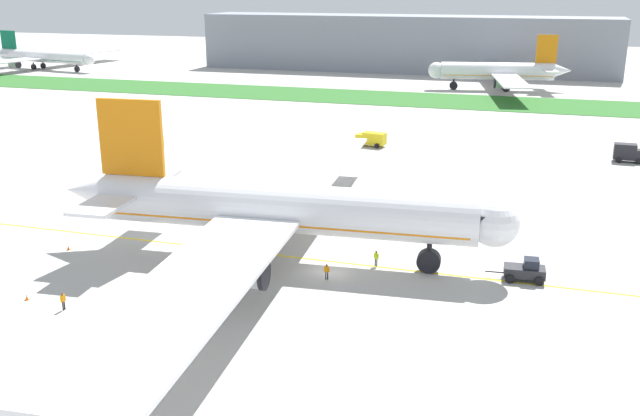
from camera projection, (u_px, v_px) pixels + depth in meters
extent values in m
plane|color=#ADAAA5|center=(328.00, 272.00, 72.99)|extent=(600.00, 600.00, 0.00)
cube|color=yellow|center=(336.00, 262.00, 75.73)|extent=(280.00, 0.36, 0.01)
cube|color=#2D6628|center=(460.00, 101.00, 178.01)|extent=(320.00, 24.00, 0.10)
cylinder|color=white|center=(284.00, 208.00, 74.64)|extent=(40.22, 8.04, 5.13)
cube|color=orange|center=(284.00, 216.00, 74.91)|extent=(38.60, 7.51, 0.62)
sphere|color=white|center=(495.00, 223.00, 70.08)|extent=(4.87, 4.87, 4.87)
cone|color=white|center=(90.00, 191.00, 79.28)|extent=(5.94, 4.76, 4.36)
cube|color=orange|center=(131.00, 138.00, 76.22)|extent=(7.21, 1.04, 8.20)
cube|color=white|center=(149.00, 179.00, 82.93)|extent=(4.98, 8.50, 0.36)
cube|color=white|center=(105.00, 204.00, 73.39)|extent=(4.98, 8.50, 0.36)
cube|color=white|center=(312.00, 166.00, 94.36)|extent=(11.40, 36.51, 0.41)
cube|color=white|center=(189.00, 291.00, 56.15)|extent=(11.40, 36.51, 0.41)
cylinder|color=#B7BABF|center=(306.00, 195.00, 87.05)|extent=(5.07, 3.17, 2.82)
cylinder|color=black|center=(325.00, 196.00, 86.53)|extent=(0.64, 2.98, 2.96)
cylinder|color=#B7BABF|center=(238.00, 272.00, 63.89)|extent=(5.07, 3.17, 2.82)
cylinder|color=black|center=(264.00, 274.00, 63.37)|extent=(0.64, 2.98, 2.96)
cylinder|color=black|center=(429.00, 252.00, 72.47)|extent=(0.54, 0.54, 1.99)
cylinder|color=black|center=(429.00, 261.00, 72.76)|extent=(2.51, 1.27, 2.44)
cylinder|color=black|center=(263.00, 230.00, 78.89)|extent=(0.54, 0.54, 1.99)
cylinder|color=black|center=(263.00, 238.00, 79.19)|extent=(2.51, 1.27, 2.44)
cylinder|color=black|center=(248.00, 246.00, 73.88)|extent=(0.54, 0.54, 1.99)
cylinder|color=black|center=(248.00, 255.00, 74.18)|extent=(2.51, 1.27, 2.44)
cube|color=black|center=(487.00, 216.00, 70.05)|extent=(2.07, 3.97, 0.92)
sphere|color=black|center=(159.00, 188.00, 80.08)|extent=(0.36, 0.36, 0.36)
sphere|color=black|center=(187.00, 190.00, 79.36)|extent=(0.36, 0.36, 0.36)
sphere|color=black|center=(216.00, 192.00, 78.64)|extent=(0.36, 0.36, 0.36)
sphere|color=black|center=(245.00, 194.00, 77.92)|extent=(0.36, 0.36, 0.36)
sphere|color=black|center=(275.00, 196.00, 77.20)|extent=(0.36, 0.36, 0.36)
sphere|color=black|center=(305.00, 198.00, 76.48)|extent=(0.36, 0.36, 0.36)
sphere|color=black|center=(336.00, 200.00, 75.76)|extent=(0.36, 0.36, 0.36)
sphere|color=black|center=(368.00, 202.00, 75.04)|extent=(0.36, 0.36, 0.36)
sphere|color=black|center=(400.00, 204.00, 74.32)|extent=(0.36, 0.36, 0.36)
sphere|color=black|center=(433.00, 206.00, 73.60)|extent=(0.36, 0.36, 0.36)
cube|color=#26262B|center=(524.00, 271.00, 70.85)|extent=(4.09, 2.35, 0.95)
cube|color=black|center=(531.00, 263.00, 70.44)|extent=(1.53, 1.67, 0.90)
cylinder|color=black|center=(494.00, 272.00, 71.56)|extent=(1.80, 0.25, 0.12)
cylinder|color=black|center=(510.00, 279.00, 70.33)|extent=(0.92, 0.41, 0.90)
cylinder|color=black|center=(509.00, 271.00, 72.24)|extent=(0.92, 0.41, 0.90)
cylinder|color=black|center=(539.00, 281.00, 69.74)|extent=(0.92, 0.41, 0.90)
cylinder|color=black|center=(538.00, 273.00, 71.65)|extent=(0.92, 0.41, 0.90)
cylinder|color=black|center=(375.00, 262.00, 74.56)|extent=(0.12, 0.12, 0.85)
cylinder|color=#BFE519|center=(374.00, 256.00, 74.44)|extent=(0.10, 0.10, 0.54)
cylinder|color=black|center=(377.00, 263.00, 74.44)|extent=(0.12, 0.12, 0.85)
cylinder|color=#BFE519|center=(378.00, 257.00, 74.14)|extent=(0.10, 0.10, 0.54)
cube|color=#BFE519|center=(376.00, 256.00, 74.28)|extent=(0.50, 0.40, 0.60)
sphere|color=brown|center=(376.00, 252.00, 74.16)|extent=(0.23, 0.23, 0.23)
cylinder|color=black|center=(63.00, 306.00, 64.43)|extent=(0.12, 0.12, 0.84)
cylinder|color=orange|center=(61.00, 300.00, 64.09)|extent=(0.10, 0.10, 0.53)
cylinder|color=black|center=(64.00, 305.00, 64.60)|extent=(0.12, 0.12, 0.84)
cylinder|color=orange|center=(65.00, 298.00, 64.52)|extent=(0.10, 0.10, 0.53)
cube|color=orange|center=(63.00, 298.00, 64.30)|extent=(0.28, 0.46, 0.59)
sphere|color=brown|center=(62.00, 294.00, 64.17)|extent=(0.23, 0.23, 0.23)
cylinder|color=black|center=(328.00, 276.00, 71.13)|extent=(0.12, 0.12, 0.82)
cylinder|color=orange|center=(329.00, 270.00, 70.90)|extent=(0.10, 0.10, 0.52)
cylinder|color=black|center=(326.00, 276.00, 71.17)|extent=(0.12, 0.12, 0.82)
cylinder|color=orange|center=(324.00, 269.00, 71.01)|extent=(0.10, 0.10, 0.52)
cube|color=orange|center=(327.00, 269.00, 70.94)|extent=(0.44, 0.27, 0.58)
sphere|color=brown|center=(327.00, 265.00, 70.82)|extent=(0.22, 0.22, 0.22)
cube|color=#F2590C|center=(69.00, 250.00, 79.17)|extent=(0.36, 0.36, 0.03)
cone|color=#F2590C|center=(68.00, 247.00, 79.09)|extent=(0.28, 0.28, 0.55)
cylinder|color=white|center=(68.00, 247.00, 79.08)|extent=(0.17, 0.17, 0.06)
cube|color=#F2590C|center=(27.00, 300.00, 66.67)|extent=(0.36, 0.36, 0.03)
cone|color=#F2590C|center=(27.00, 297.00, 66.58)|extent=(0.28, 0.28, 0.55)
cylinder|color=white|center=(27.00, 297.00, 66.58)|extent=(0.17, 0.17, 0.06)
cube|color=yellow|center=(151.00, 142.00, 125.73)|extent=(3.84, 2.20, 2.10)
cube|color=yellow|center=(139.00, 142.00, 126.50)|extent=(1.51, 2.09, 1.65)
cube|color=#263347|center=(135.00, 140.00, 126.60)|extent=(0.10, 1.82, 0.73)
cylinder|color=black|center=(136.00, 148.00, 125.76)|extent=(0.90, 0.31, 0.90)
cylinder|color=black|center=(143.00, 146.00, 127.73)|extent=(0.90, 0.31, 0.90)
cylinder|color=black|center=(153.00, 150.00, 124.78)|extent=(0.90, 0.31, 0.90)
cylinder|color=black|center=(160.00, 147.00, 126.75)|extent=(0.90, 0.31, 0.90)
cube|color=black|center=(625.00, 151.00, 117.67)|extent=(3.52, 2.18, 2.56)
cube|color=black|center=(639.00, 155.00, 117.11)|extent=(1.41, 2.03, 1.73)
cylinder|color=black|center=(638.00, 159.00, 118.30)|extent=(0.91, 0.33, 0.90)
cylinder|color=black|center=(639.00, 162.00, 116.43)|extent=(0.91, 0.33, 0.90)
cylinder|color=black|center=(618.00, 157.00, 119.25)|extent=(0.91, 0.33, 0.90)
cylinder|color=black|center=(619.00, 160.00, 117.38)|extent=(0.91, 0.33, 0.90)
cube|color=yellow|center=(374.00, 138.00, 128.69)|extent=(4.34, 2.76, 2.11)
cube|color=yellow|center=(361.00, 138.00, 129.90)|extent=(1.90, 2.23, 1.64)
cube|color=#263347|center=(358.00, 136.00, 130.12)|extent=(0.40, 1.71, 0.72)
cylinder|color=black|center=(359.00, 144.00, 129.28)|extent=(0.94, 0.46, 0.90)
cylinder|color=black|center=(363.00, 142.00, 131.01)|extent=(0.94, 0.46, 0.90)
cylinder|color=black|center=(377.00, 146.00, 127.69)|extent=(0.94, 0.46, 0.90)
cylinder|color=black|center=(382.00, 144.00, 129.42)|extent=(0.94, 0.46, 0.90)
cylinder|color=white|center=(44.00, 57.00, 242.90)|extent=(39.16, 10.97, 3.86)
cube|color=#055938|center=(44.00, 59.00, 243.10)|extent=(37.56, 10.38, 0.46)
sphere|color=white|center=(89.00, 59.00, 233.76)|extent=(3.67, 3.67, 3.67)
cone|color=white|center=(0.00, 53.00, 252.25)|extent=(4.77, 4.00, 3.28)
cube|color=#055938|center=(8.00, 40.00, 248.67)|extent=(6.99, 1.67, 6.17)
cube|color=white|center=(17.00, 52.00, 253.61)|extent=(5.36, 6.86, 0.27)
cube|color=white|center=(83.00, 53.00, 260.41)|extent=(14.91, 36.18, 0.31)
cylinder|color=#B7BABF|center=(69.00, 58.00, 253.55)|extent=(3.99, 2.76, 2.12)
cylinder|color=black|center=(72.00, 59.00, 252.73)|extent=(0.72, 2.25, 2.23)
cylinder|color=#B7BABF|center=(15.00, 65.00, 233.93)|extent=(3.99, 2.76, 2.12)
cylinder|color=black|center=(18.00, 65.00, 233.12)|extent=(0.72, 2.25, 2.23)
cylinder|color=black|center=(77.00, 67.00, 237.11)|extent=(0.40, 0.40, 1.50)
cylinder|color=black|center=(77.00, 69.00, 237.33)|extent=(1.95, 1.15, 1.83)
cylinder|color=black|center=(43.00, 63.00, 246.80)|extent=(0.40, 0.40, 1.50)
cylinder|color=black|center=(43.00, 66.00, 247.02)|extent=(1.95, 1.15, 1.83)
cylinder|color=black|center=(33.00, 65.00, 243.37)|extent=(0.40, 0.40, 1.50)
cylinder|color=black|center=(34.00, 67.00, 243.60)|extent=(1.95, 1.15, 1.83)
cylinder|color=white|center=(497.00, 71.00, 195.31)|extent=(30.52, 10.08, 4.65)
cube|color=orange|center=(497.00, 74.00, 195.55)|extent=(29.26, 9.49, 0.56)
sphere|color=white|center=(436.00, 70.00, 197.11)|extent=(4.42, 4.42, 4.42)
cone|color=white|center=(562.00, 71.00, 193.32)|extent=(5.75, 4.82, 3.95)
cube|color=orange|center=(547.00, 49.00, 192.11)|extent=(5.42, 1.45, 7.44)
cube|color=white|center=(551.00, 71.00, 189.24)|extent=(4.62, 7.92, 0.33)
cube|color=white|center=(544.00, 67.00, 198.05)|extent=(4.62, 7.92, 0.33)
cube|color=white|center=(510.00, 81.00, 180.25)|extent=(11.48, 27.91, 0.37)
cube|color=white|center=(496.00, 67.00, 210.39)|extent=(11.48, 27.91, 0.37)
cylinder|color=#B7BABF|center=(503.00, 83.00, 186.56)|extent=(4.81, 3.32, 2.56)
cylinder|color=black|center=(495.00, 83.00, 186.80)|extent=(0.87, 2.71, 2.69)
cylinder|color=#B7BABF|center=(495.00, 74.00, 205.12)|extent=(4.81, 3.32, 2.56)
cylinder|color=black|center=(487.00, 74.00, 205.36)|extent=(0.87, 2.71, 2.69)
cylinder|color=black|center=(454.00, 82.00, 197.53)|extent=(0.49, 0.49, 1.80)
cylinder|color=black|center=(453.00, 86.00, 197.80)|extent=(2.35, 1.38, 2.21)
cylinder|color=black|center=(506.00, 84.00, 193.70)|extent=(0.49, 0.49, 1.80)
cylinder|color=black|center=(506.00, 88.00, 193.97)|extent=(2.35, 1.38, 2.21)
cylinder|color=black|center=(504.00, 82.00, 198.33)|extent=(0.49, 0.49, 1.80)
cylinder|color=black|center=(504.00, 85.00, 198.60)|extent=(2.35, 1.38, 2.21)
cube|color=gray|center=(405.00, 43.00, 237.45)|extent=(135.25, 20.00, 18.00)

